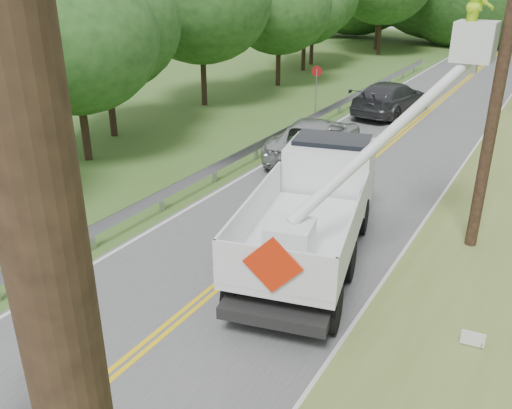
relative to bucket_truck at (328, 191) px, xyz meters
The scene contains 8 objects.
ground 7.82m from the bucket_truck, 100.42° to the right, with size 140.00×140.00×0.00m, color #4C5F28.
road 6.82m from the bucket_truck, 102.07° to the left, with size 7.20×96.00×0.03m.
guardrail 9.21m from the bucket_truck, 126.21° to the left, with size 0.18×48.00×0.77m.
bucket_truck is the anchor object (origin of this frame).
suv_silver 7.74m from the bucket_truck, 116.79° to the left, with size 2.73×5.92×1.65m, color #B9BCC0.
suv_darkgrey 15.95m from the bucket_truck, 101.03° to the left, with size 2.41×5.92×1.72m, color #393A40.
stop_sign_permanent 14.54m from the bucket_truck, 115.72° to the left, with size 0.56×0.14×2.67m.
yard_sign 5.52m from the bucket_truck, 34.59° to the right, with size 0.45×0.08×0.65m.
Camera 1 is at (6.46, -5.05, 7.09)m, focal length 37.46 mm.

